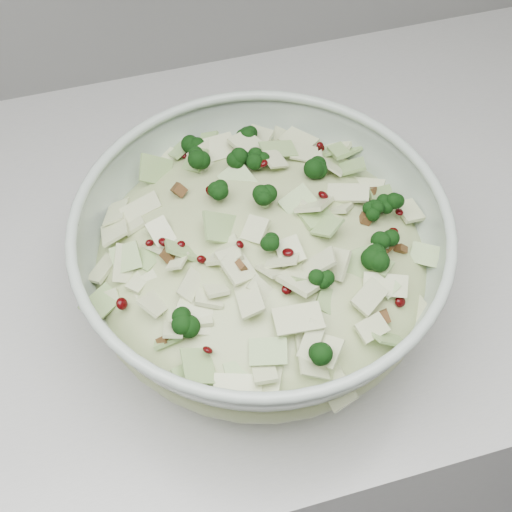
{
  "coord_description": "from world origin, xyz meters",
  "views": [
    {
      "loc": [
        -0.18,
        1.24,
        1.5
      ],
      "look_at": [
        -0.08,
        1.59,
        1.0
      ],
      "focal_mm": 50.0,
      "sensor_mm": 36.0,
      "label": 1
    }
  ],
  "objects": [
    {
      "name": "mixing_bowl",
      "position": [
        -0.07,
        1.6,
        0.97
      ],
      "size": [
        0.35,
        0.35,
        0.13
      ],
      "rotation": [
        0.0,
        0.0,
        0.07
      ],
      "color": "#B0C1B2",
      "rests_on": "counter"
    },
    {
      "name": "salad",
      "position": [
        -0.07,
        1.6,
        0.99
      ],
      "size": [
        0.33,
        0.33,
        0.13
      ],
      "rotation": [
        0.0,
        0.0,
        -0.09
      ],
      "color": "#BAC989",
      "rests_on": "mixing_bowl"
    },
    {
      "name": "counter",
      "position": [
        0.0,
        1.7,
        0.45
      ],
      "size": [
        3.6,
        0.6,
        0.9
      ],
      "primitive_type": "cube",
      "color": "beige",
      "rests_on": "floor"
    }
  ]
}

